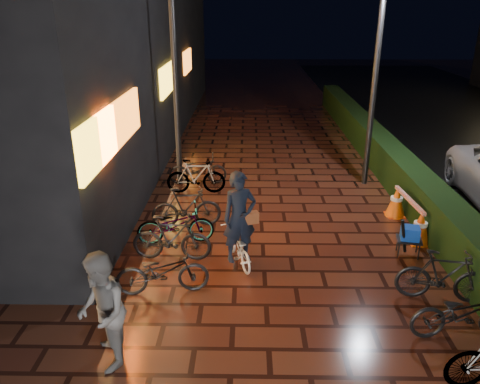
{
  "coord_description": "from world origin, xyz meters",
  "views": [
    {
      "loc": [
        -0.89,
        -6.17,
        4.77
      ],
      "look_at": [
        -1.05,
        3.02,
        1.1
      ],
      "focal_mm": 35.0,
      "sensor_mm": 36.0,
      "label": 1
    }
  ],
  "objects_px": {
    "cyclist": "(239,231)",
    "cart_assembly": "(409,235)",
    "bystander_person": "(102,312)",
    "traffic_barrier": "(408,213)"
  },
  "relations": [
    {
      "from": "traffic_barrier",
      "to": "cart_assembly",
      "type": "relative_size",
      "value": 2.06
    },
    {
      "from": "bystander_person",
      "to": "traffic_barrier",
      "type": "relative_size",
      "value": 0.94
    },
    {
      "from": "traffic_barrier",
      "to": "bystander_person",
      "type": "bearing_deg",
      "value": -141.56
    },
    {
      "from": "cart_assembly",
      "to": "traffic_barrier",
      "type": "bearing_deg",
      "value": 73.52
    },
    {
      "from": "cyclist",
      "to": "cart_assembly",
      "type": "xyz_separation_m",
      "value": [
        3.44,
        0.39,
        -0.25
      ]
    },
    {
      "from": "bystander_person",
      "to": "cyclist",
      "type": "height_order",
      "value": "cyclist"
    },
    {
      "from": "bystander_person",
      "to": "cyclist",
      "type": "distance_m",
      "value": 3.36
    },
    {
      "from": "cart_assembly",
      "to": "bystander_person",
      "type": "bearing_deg",
      "value": -148.57
    },
    {
      "from": "traffic_barrier",
      "to": "cart_assembly",
      "type": "height_order",
      "value": "cart_assembly"
    },
    {
      "from": "cyclist",
      "to": "cart_assembly",
      "type": "bearing_deg",
      "value": 6.47
    }
  ]
}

